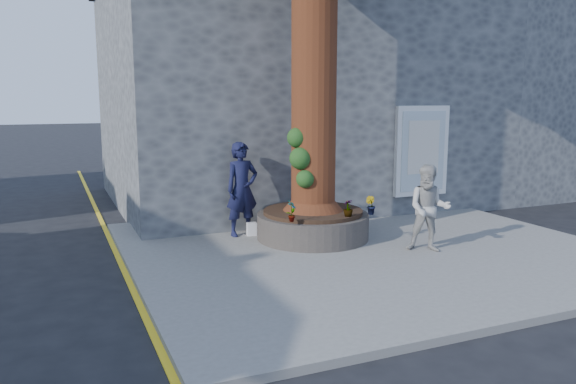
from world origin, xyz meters
name	(u,v)px	position (x,y,z in m)	size (l,w,h in m)	color
ground	(321,276)	(0.00, 0.00, 0.00)	(120.00, 120.00, 0.00)	black
pavement	(367,249)	(1.50, 1.00, 0.06)	(9.00, 8.00, 0.12)	slate
yellow_line	(129,282)	(-3.05, 1.00, 0.00)	(0.10, 30.00, 0.01)	yellow
stone_shop	(289,92)	(2.50, 7.20, 3.16)	(10.30, 8.30, 6.30)	#444648
neighbour_shop	(499,97)	(10.50, 7.20, 3.00)	(6.00, 8.00, 6.00)	#444648
planter	(313,224)	(0.80, 2.00, 0.41)	(2.30, 2.30, 0.60)	black
man	(242,189)	(-0.46, 2.82, 1.11)	(0.72, 0.47, 1.98)	black
woman	(429,208)	(2.39, 0.27, 0.94)	(0.80, 0.62, 1.65)	#A5A39E
shopping_bag	(252,229)	(-0.29, 2.71, 0.26)	(0.20, 0.12, 0.28)	white
plant_a	(292,211)	(-0.05, 1.15, 0.92)	(0.22, 0.15, 0.41)	gray
plant_b	(370,205)	(1.65, 1.15, 0.90)	(0.20, 0.19, 0.36)	gray
plant_c	(348,208)	(1.15, 1.15, 0.89)	(0.19, 0.19, 0.33)	gray
plant_d	(331,193)	(1.65, 2.85, 0.87)	(0.27, 0.24, 0.30)	gray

